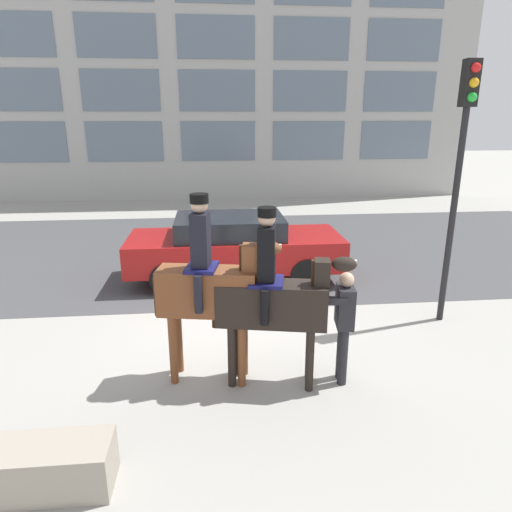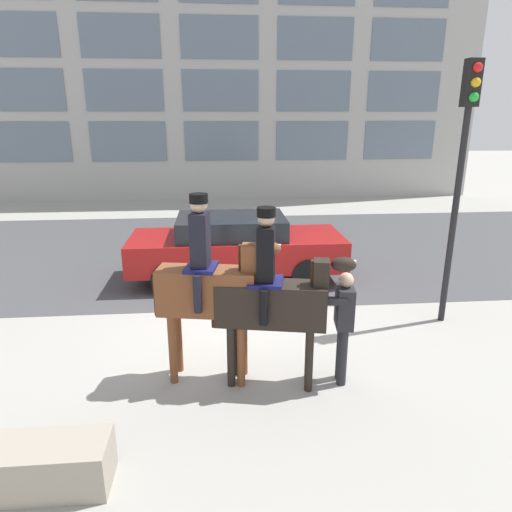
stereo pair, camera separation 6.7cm
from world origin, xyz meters
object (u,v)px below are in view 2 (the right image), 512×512
(mounted_horse_companion, at_px, (274,298))
(pedestrian_bystander, at_px, (343,319))
(mounted_horse_lead, at_px, (209,286))
(street_car_near_lane, at_px, (236,246))
(traffic_light, at_px, (463,156))

(mounted_horse_companion, xyz_separation_m, pedestrian_bystander, (0.93, -0.07, -0.31))
(mounted_horse_lead, bearing_deg, street_car_near_lane, 92.86)
(mounted_horse_companion, distance_m, street_car_near_lane, 4.31)
(mounted_horse_lead, height_order, mounted_horse_companion, mounted_horse_lead)
(pedestrian_bystander, height_order, street_car_near_lane, pedestrian_bystander)
(mounted_horse_lead, xyz_separation_m, traffic_light, (4.19, 1.56, 1.55))
(mounted_horse_lead, relative_size, street_car_near_lane, 0.56)
(pedestrian_bystander, bearing_deg, street_car_near_lane, -66.31)
(mounted_horse_companion, distance_m, pedestrian_bystander, 0.99)
(mounted_horse_companion, xyz_separation_m, traffic_light, (3.33, 1.74, 1.68))
(mounted_horse_lead, bearing_deg, mounted_horse_companion, -1.40)
(pedestrian_bystander, height_order, traffic_light, traffic_light)
(pedestrian_bystander, relative_size, traffic_light, 0.36)
(street_car_near_lane, bearing_deg, mounted_horse_lead, -97.48)
(mounted_horse_companion, bearing_deg, street_car_near_lane, 105.67)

